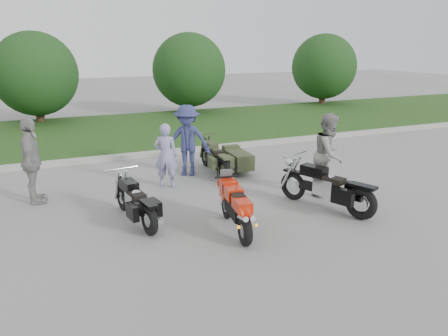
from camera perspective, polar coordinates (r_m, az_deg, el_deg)
name	(u,v)px	position (r m, az deg, el deg)	size (l,w,h in m)	color
ground	(223,226)	(8.71, -0.14, -7.63)	(80.00, 80.00, 0.00)	gray
curb	(149,154)	(14.11, -9.81, 1.79)	(60.00, 0.30, 0.15)	#A5A39C
grass_strip	(123,131)	(18.09, -12.99, 4.72)	(60.00, 8.00, 0.14)	#34531C
tree_mid_left	(35,74)	(20.87, -23.42, 11.20)	(3.60, 3.60, 4.00)	#3F2B1C
tree_mid_right	(189,70)	(22.06, -4.56, 12.63)	(3.60, 3.60, 4.00)	#3F2B1C
tree_far_right	(324,67)	(25.79, 12.94, 12.77)	(3.60, 3.60, 4.00)	#3F2B1C
sportbike_red	(236,207)	(8.29, 1.56, -5.06)	(0.51, 1.84, 0.88)	black
cruiser_left	(137,204)	(8.88, -11.34, -4.63)	(0.53, 2.07, 0.80)	black
cruiser_right	(329,189)	(9.64, 13.61, -2.74)	(1.07, 2.25, 0.91)	black
cruiser_sidecar	(229,159)	(12.09, 0.60, 1.15)	(1.10, 2.16, 0.83)	black
person_stripe	(166,155)	(10.90, -7.60, 1.63)	(0.59, 0.39, 1.62)	#8D8ABC
person_grey	(329,154)	(10.58, 13.55, 1.78)	(0.94, 0.73, 1.94)	gray
person_denim	(187,141)	(11.79, -4.81, 3.59)	(1.24, 0.71, 1.92)	navy
person_back	(32,161)	(10.55, -23.84, 0.81)	(1.14, 0.47, 1.95)	gray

